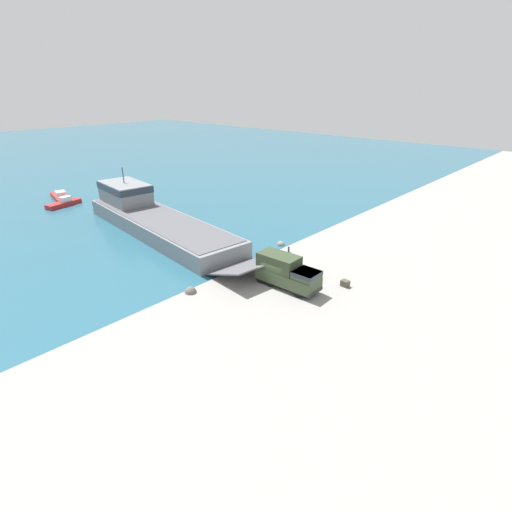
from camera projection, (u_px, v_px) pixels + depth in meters
name	position (u px, v px, depth m)	size (l,w,h in m)	color
ground_plane	(273.00, 286.00, 41.64)	(240.00, 240.00, 0.00)	gray
landing_craft	(151.00, 216.00, 57.61)	(10.87, 37.46, 7.75)	gray
military_truck	(287.00, 272.00, 40.88)	(2.68, 6.99, 3.35)	#3D4C33
soldier_on_ramp	(308.00, 274.00, 42.00)	(0.34, 0.49, 1.80)	#566042
moored_boat_a	(64.00, 203.00, 69.05)	(6.27, 3.14, 1.56)	#B22323
moored_boat_c	(61.00, 196.00, 72.99)	(3.77, 7.43, 1.57)	#B22323
mooring_bollard	(289.00, 249.00, 50.01)	(0.25, 0.25, 0.72)	#333338
cargo_crate	(345.00, 283.00, 41.51)	(0.67, 0.80, 0.67)	#4C4738
shoreline_rock_a	(191.00, 292.00, 40.39)	(1.21, 1.21, 1.21)	#66605B
shoreline_rock_b	(281.00, 245.00, 52.33)	(1.04, 1.04, 1.04)	gray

